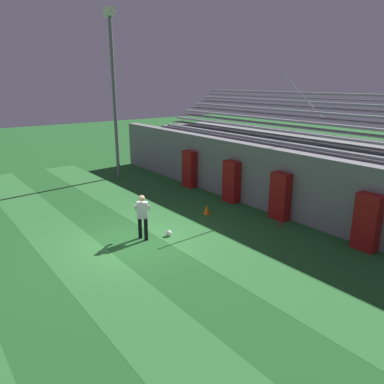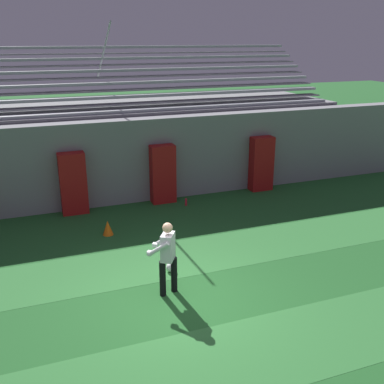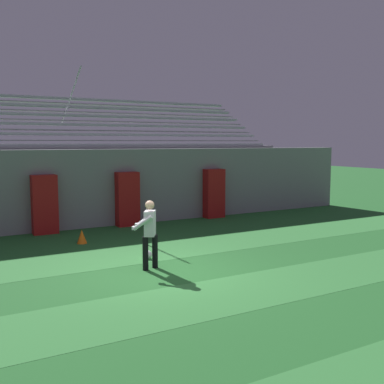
{
  "view_description": "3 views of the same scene",
  "coord_description": "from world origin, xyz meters",
  "px_view_note": "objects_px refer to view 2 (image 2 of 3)",
  "views": [
    {
      "loc": [
        11.0,
        -5.84,
        5.53
      ],
      "look_at": [
        0.51,
        2.12,
        1.63
      ],
      "focal_mm": 35.0,
      "sensor_mm": 36.0,
      "label": 1
    },
    {
      "loc": [
        -2.65,
        -7.88,
        5.33
      ],
      "look_at": [
        0.99,
        1.89,
        1.72
      ],
      "focal_mm": 42.0,
      "sensor_mm": 36.0,
      "label": 2
    },
    {
      "loc": [
        -4.43,
        -9.36,
        3.05
      ],
      "look_at": [
        1.19,
        0.65,
        1.78
      ],
      "focal_mm": 42.0,
      "sensor_mm": 36.0,
      "label": 3
    }
  ],
  "objects_px": {
    "padding_pillar_gate_left": "(73,184)",
    "padding_pillar_gate_right": "(163,174)",
    "padding_pillar_far_right": "(261,164)",
    "goalkeeper": "(167,254)",
    "traffic_cone": "(108,228)",
    "water_bottle": "(186,202)",
    "soccer_ball": "(171,267)"
  },
  "relations": [
    {
      "from": "padding_pillar_gate_left",
      "to": "water_bottle",
      "type": "height_order",
      "value": "padding_pillar_gate_left"
    },
    {
      "from": "traffic_cone",
      "to": "padding_pillar_gate_right",
      "type": "bearing_deg",
      "value": 41.98
    },
    {
      "from": "padding_pillar_gate_left",
      "to": "traffic_cone",
      "type": "relative_size",
      "value": 4.69
    },
    {
      "from": "soccer_ball",
      "to": "water_bottle",
      "type": "xyz_separation_m",
      "value": [
        1.86,
        4.08,
        0.01
      ]
    },
    {
      "from": "padding_pillar_gate_left",
      "to": "padding_pillar_far_right",
      "type": "height_order",
      "value": "same"
    },
    {
      "from": "traffic_cone",
      "to": "water_bottle",
      "type": "distance_m",
      "value": 3.21
    },
    {
      "from": "soccer_ball",
      "to": "goalkeeper",
      "type": "bearing_deg",
      "value": -111.36
    },
    {
      "from": "soccer_ball",
      "to": "padding_pillar_gate_right",
      "type": "bearing_deg",
      "value": 75.02
    },
    {
      "from": "padding_pillar_far_right",
      "to": "water_bottle",
      "type": "height_order",
      "value": "padding_pillar_far_right"
    },
    {
      "from": "padding_pillar_gate_left",
      "to": "water_bottle",
      "type": "distance_m",
      "value": 3.69
    },
    {
      "from": "padding_pillar_far_right",
      "to": "goalkeeper",
      "type": "relative_size",
      "value": 1.18
    },
    {
      "from": "padding_pillar_far_right",
      "to": "padding_pillar_gate_right",
      "type": "bearing_deg",
      "value": 180.0
    },
    {
      "from": "padding_pillar_far_right",
      "to": "soccer_ball",
      "type": "distance_m",
      "value": 6.9
    },
    {
      "from": "soccer_ball",
      "to": "traffic_cone",
      "type": "relative_size",
      "value": 0.52
    },
    {
      "from": "padding_pillar_far_right",
      "to": "goalkeeper",
      "type": "xyz_separation_m",
      "value": [
        -5.33,
        -5.58,
        -0.03
      ]
    },
    {
      "from": "padding_pillar_gate_left",
      "to": "padding_pillar_gate_right",
      "type": "bearing_deg",
      "value": 0.0
    },
    {
      "from": "soccer_ball",
      "to": "padding_pillar_gate_left",
      "type": "bearing_deg",
      "value": 109.69
    },
    {
      "from": "goalkeeper",
      "to": "padding_pillar_far_right",
      "type": "bearing_deg",
      "value": 46.31
    },
    {
      "from": "padding_pillar_far_right",
      "to": "traffic_cone",
      "type": "bearing_deg",
      "value": -161.19
    },
    {
      "from": "padding_pillar_far_right",
      "to": "water_bottle",
      "type": "xyz_separation_m",
      "value": [
        -3.13,
        -0.61,
        -0.87
      ]
    },
    {
      "from": "traffic_cone",
      "to": "padding_pillar_far_right",
      "type": "bearing_deg",
      "value": 18.81
    },
    {
      "from": "padding_pillar_gate_right",
      "to": "goalkeeper",
      "type": "xyz_separation_m",
      "value": [
        -1.6,
        -5.58,
        -0.03
      ]
    },
    {
      "from": "padding_pillar_gate_left",
      "to": "traffic_cone",
      "type": "height_order",
      "value": "padding_pillar_gate_left"
    },
    {
      "from": "padding_pillar_gate_left",
      "to": "traffic_cone",
      "type": "distance_m",
      "value": 2.28
    },
    {
      "from": "goalkeeper",
      "to": "water_bottle",
      "type": "relative_size",
      "value": 6.96
    },
    {
      "from": "padding_pillar_gate_right",
      "to": "traffic_cone",
      "type": "distance_m",
      "value": 3.15
    },
    {
      "from": "soccer_ball",
      "to": "traffic_cone",
      "type": "xyz_separation_m",
      "value": [
        -1.02,
        2.65,
        0.1
      ]
    },
    {
      "from": "padding_pillar_gate_right",
      "to": "goalkeeper",
      "type": "height_order",
      "value": "padding_pillar_gate_right"
    },
    {
      "from": "padding_pillar_far_right",
      "to": "soccer_ball",
      "type": "xyz_separation_m",
      "value": [
        -4.98,
        -4.69,
        -0.88
      ]
    },
    {
      "from": "goalkeeper",
      "to": "traffic_cone",
      "type": "height_order",
      "value": "goalkeeper"
    },
    {
      "from": "padding_pillar_gate_right",
      "to": "padding_pillar_far_right",
      "type": "bearing_deg",
      "value": 0.0
    },
    {
      "from": "goalkeeper",
      "to": "water_bottle",
      "type": "xyz_separation_m",
      "value": [
        2.2,
        4.97,
        -0.83
      ]
    }
  ]
}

